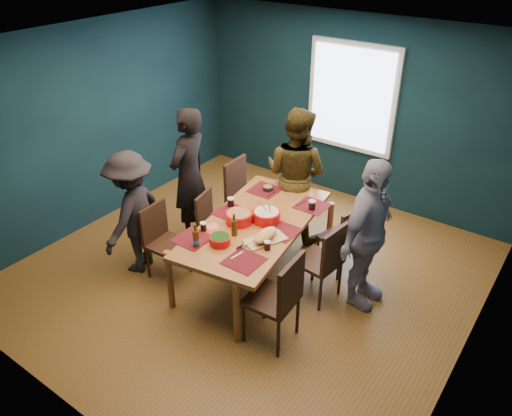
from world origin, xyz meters
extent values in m
cube|color=brown|center=(0.00, 0.00, -0.01)|extent=(5.00, 5.00, 0.01)
cube|color=beige|center=(0.00, 0.00, 2.70)|extent=(5.00, 5.00, 0.01)
cube|color=#0F2C33|center=(-2.50, 0.00, 1.35)|extent=(0.01, 5.00, 2.70)
cube|color=#0F2C33|center=(2.50, 0.00, 1.35)|extent=(0.01, 5.00, 2.70)
cube|color=#0F2C33|center=(0.00, 2.50, 1.35)|extent=(5.00, 0.01, 2.70)
cube|color=#0F2C33|center=(0.00, -2.50, 1.35)|extent=(5.00, 0.01, 2.70)
cube|color=silver|center=(0.00, 2.47, 1.55)|extent=(1.35, 0.06, 1.55)
cube|color=#A45D31|center=(0.13, -0.05, 0.77)|extent=(1.34, 2.22, 0.05)
cylinder|color=#A45D31|center=(-0.33, -1.01, 0.37)|extent=(0.07, 0.07, 0.74)
cylinder|color=#A45D31|center=(0.58, -1.01, 0.37)|extent=(0.07, 0.07, 0.74)
cylinder|color=#A45D31|center=(-0.33, 0.91, 0.37)|extent=(0.07, 0.07, 0.74)
cylinder|color=#A45D31|center=(0.58, 0.91, 0.37)|extent=(0.07, 0.07, 0.74)
cube|color=black|center=(-0.56, 0.74, 0.49)|extent=(0.48, 0.48, 0.04)
cube|color=black|center=(-0.77, 0.73, 0.77)|extent=(0.06, 0.46, 0.51)
cylinder|color=black|center=(-0.75, 0.54, 0.24)|extent=(0.04, 0.04, 0.47)
cylinder|color=black|center=(-0.36, 0.55, 0.24)|extent=(0.04, 0.04, 0.47)
cylinder|color=black|center=(-0.77, 0.93, 0.24)|extent=(0.04, 0.04, 0.47)
cylinder|color=black|center=(-0.37, 0.95, 0.24)|extent=(0.04, 0.04, 0.47)
cube|color=black|center=(-0.57, 0.08, 0.41)|extent=(0.45, 0.45, 0.04)
cube|color=black|center=(-0.73, 0.04, 0.63)|extent=(0.11, 0.38, 0.42)
cylinder|color=black|center=(-0.69, -0.11, 0.19)|extent=(0.03, 0.03, 0.39)
cylinder|color=black|center=(-0.37, -0.05, 0.19)|extent=(0.03, 0.03, 0.39)
cylinder|color=black|center=(-0.76, 0.20, 0.19)|extent=(0.03, 0.03, 0.39)
cylinder|color=black|center=(-0.44, 0.27, 0.19)|extent=(0.03, 0.03, 0.39)
cube|color=black|center=(-0.75, -0.60, 0.44)|extent=(0.43, 0.43, 0.04)
cube|color=black|center=(-0.94, -0.61, 0.69)|extent=(0.06, 0.41, 0.45)
cylinder|color=black|center=(-0.92, -0.79, 0.21)|extent=(0.03, 0.03, 0.42)
cylinder|color=black|center=(-0.57, -0.77, 0.21)|extent=(0.03, 0.03, 0.42)
cylinder|color=black|center=(-0.94, -0.44, 0.21)|extent=(0.03, 0.03, 0.42)
cylinder|color=black|center=(-0.58, -0.42, 0.21)|extent=(0.03, 0.03, 0.42)
cube|color=black|center=(0.83, 0.70, 0.44)|extent=(0.51, 0.51, 0.04)
cube|color=black|center=(1.01, 0.65, 0.68)|extent=(0.15, 0.40, 0.45)
cylinder|color=black|center=(0.61, 0.58, 0.21)|extent=(0.03, 0.03, 0.42)
cylinder|color=black|center=(0.95, 0.48, 0.21)|extent=(0.03, 0.03, 0.42)
cylinder|color=black|center=(0.71, 0.91, 0.21)|extent=(0.03, 0.03, 0.42)
cylinder|color=black|center=(1.05, 0.82, 0.21)|extent=(0.03, 0.03, 0.42)
cube|color=black|center=(0.87, 0.10, 0.47)|extent=(0.49, 0.49, 0.04)
cube|color=black|center=(1.07, 0.07, 0.73)|extent=(0.09, 0.44, 0.48)
cylinder|color=black|center=(0.66, -0.07, 0.23)|extent=(0.03, 0.03, 0.45)
cylinder|color=black|center=(1.04, -0.11, 0.23)|extent=(0.03, 0.03, 0.45)
cylinder|color=black|center=(0.70, 0.31, 0.23)|extent=(0.03, 0.03, 0.45)
cylinder|color=black|center=(1.08, 0.26, 0.23)|extent=(0.03, 0.03, 0.45)
cube|color=black|center=(0.83, -0.76, 0.50)|extent=(0.50, 0.50, 0.04)
cube|color=black|center=(1.04, -0.74, 0.78)|extent=(0.07, 0.47, 0.51)
cylinder|color=black|center=(0.64, -0.97, 0.24)|extent=(0.04, 0.04, 0.48)
cylinder|color=black|center=(1.04, -0.94, 0.24)|extent=(0.04, 0.04, 0.48)
cylinder|color=black|center=(0.61, -0.57, 0.24)|extent=(0.04, 0.04, 0.48)
cylinder|color=black|center=(1.01, -0.54, 0.24)|extent=(0.04, 0.04, 0.48)
imported|color=black|center=(-1.10, 0.21, 0.90)|extent=(0.50, 0.70, 1.81)
imported|color=black|center=(-0.04, 1.07, 0.89)|extent=(0.88, 0.70, 1.78)
imported|color=silver|center=(1.32, 0.32, 0.87)|extent=(0.47, 1.04, 1.74)
imported|color=black|center=(-1.18, -0.70, 0.77)|extent=(0.80, 1.10, 1.54)
cylinder|color=red|center=(-0.02, -0.17, 0.85)|extent=(0.31, 0.31, 0.12)
cylinder|color=#528E33|center=(-0.02, -0.17, 0.91)|extent=(0.27, 0.27, 0.02)
cylinder|color=red|center=(0.22, 0.03, 0.85)|extent=(0.31, 0.31, 0.13)
cylinder|color=beige|center=(0.22, 0.03, 0.91)|extent=(0.28, 0.28, 0.02)
cylinder|color=tan|center=(0.26, 0.03, 0.96)|extent=(0.09, 0.17, 0.25)
cylinder|color=tan|center=(0.19, 0.03, 0.96)|extent=(0.08, 0.18, 0.25)
cylinder|color=red|center=(0.08, -0.63, 0.84)|extent=(0.23, 0.23, 0.09)
cylinder|color=#174010|center=(0.08, -0.63, 0.88)|extent=(0.20, 0.20, 0.02)
cube|color=tan|center=(0.43, -0.30, 0.80)|extent=(0.39, 0.50, 0.02)
ellipsoid|color=#DE8E4F|center=(0.43, -0.30, 0.86)|extent=(0.29, 0.39, 0.10)
cube|color=#B0B0B7|center=(0.33, -0.48, 0.82)|extent=(0.05, 0.18, 0.00)
cylinder|color=black|center=(0.30, -0.58, 0.82)|extent=(0.04, 0.10, 0.02)
sphere|color=#1E6116|center=(0.43, -0.40, 0.87)|extent=(0.03, 0.03, 0.03)
sphere|color=#1E6116|center=(0.43, -0.30, 0.87)|extent=(0.03, 0.03, 0.03)
sphere|color=#1E6116|center=(0.43, -0.20, 0.87)|extent=(0.03, 0.03, 0.03)
cylinder|color=black|center=(-0.19, 0.65, 0.82)|extent=(0.14, 0.14, 0.05)
cylinder|color=#528E33|center=(-0.19, 0.65, 0.84)|extent=(0.11, 0.11, 0.01)
cylinder|color=#40260B|center=(-0.09, -0.80, 0.89)|extent=(0.07, 0.07, 0.19)
cylinder|color=#40260B|center=(-0.09, -0.80, 1.02)|extent=(0.03, 0.03, 0.07)
cylinder|color=blue|center=(-0.09, -0.80, 0.86)|extent=(0.07, 0.07, 0.04)
cylinder|color=#40260B|center=(0.10, -0.40, 0.89)|extent=(0.07, 0.07, 0.19)
cylinder|color=#40260B|center=(0.10, -0.40, 1.02)|extent=(0.03, 0.03, 0.07)
cylinder|color=black|center=(-0.23, -0.53, 0.84)|extent=(0.07, 0.07, 0.10)
cylinder|color=#B7BBC3|center=(-0.23, -0.53, 0.89)|extent=(0.07, 0.07, 0.01)
cylinder|color=black|center=(0.54, -0.42, 0.84)|extent=(0.07, 0.07, 0.10)
cylinder|color=#B7BBC3|center=(0.54, -0.42, 0.88)|extent=(0.07, 0.07, 0.01)
cylinder|color=black|center=(0.50, 0.56, 0.85)|extent=(0.08, 0.08, 0.11)
cylinder|color=#B7BBC3|center=(0.50, 0.56, 0.90)|extent=(0.08, 0.08, 0.02)
cylinder|color=black|center=(-0.31, 0.06, 0.85)|extent=(0.08, 0.08, 0.11)
cylinder|color=#B7BBC3|center=(-0.31, 0.06, 0.90)|extent=(0.08, 0.08, 0.02)
cube|color=#DB5C65|center=(0.51, 0.04, 0.79)|extent=(0.14, 0.14, 0.00)
cube|color=#DB5C65|center=(-0.20, -0.42, 0.79)|extent=(0.17, 0.17, 0.00)
cube|color=#DB5C65|center=(0.43, -0.78, 0.79)|extent=(0.15, 0.15, 0.00)
camera|label=1|loc=(2.92, -3.93, 3.77)|focal=35.00mm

